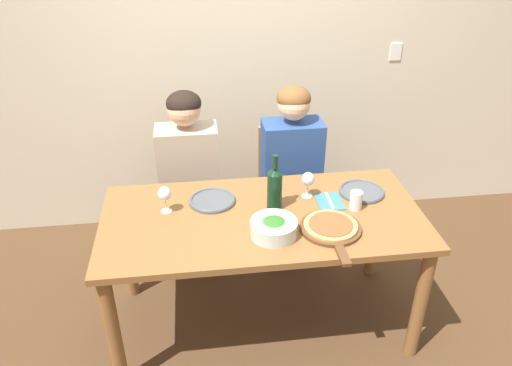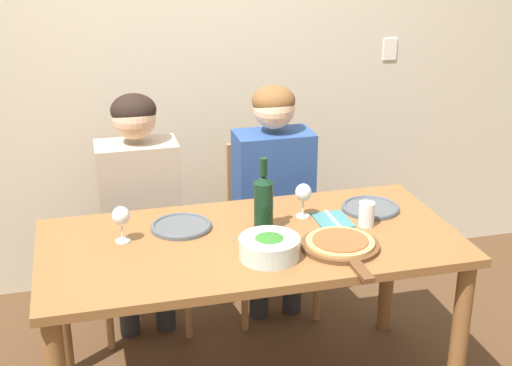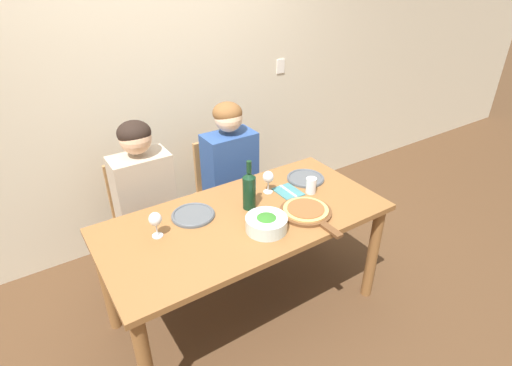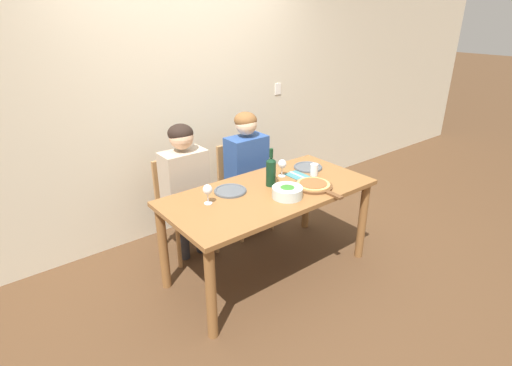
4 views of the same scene
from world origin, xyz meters
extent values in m
plane|color=#4C331E|center=(0.00, 0.00, 0.00)|extent=(40.00, 40.00, 0.00)
cube|color=beige|center=(0.00, 1.20, 1.35)|extent=(10.00, 0.05, 2.70)
cube|color=white|center=(1.10, 1.17, 1.25)|extent=(0.08, 0.01, 0.12)
cube|color=brown|center=(0.00, 0.00, 0.73)|extent=(1.68, 0.81, 0.04)
cylinder|color=brown|center=(-0.78, -0.34, 0.36)|extent=(0.07, 0.07, 0.72)
cylinder|color=brown|center=(0.78, -0.34, 0.36)|extent=(0.07, 0.07, 0.72)
cylinder|color=brown|center=(-0.78, 0.34, 0.36)|extent=(0.07, 0.07, 0.72)
cylinder|color=brown|center=(0.78, 0.34, 0.36)|extent=(0.07, 0.07, 0.72)
cube|color=#9E7042|center=(-0.38, 0.69, 0.42)|extent=(0.42, 0.42, 0.04)
cube|color=#9E7042|center=(-0.38, 0.89, 0.65)|extent=(0.38, 0.03, 0.43)
cylinder|color=#9E7042|center=(-0.57, 0.50, 0.20)|extent=(0.04, 0.04, 0.40)
cylinder|color=#9E7042|center=(-0.19, 0.50, 0.20)|extent=(0.04, 0.04, 0.40)
cylinder|color=#9E7042|center=(-0.57, 0.88, 0.20)|extent=(0.04, 0.04, 0.40)
cylinder|color=#9E7042|center=(-0.19, 0.88, 0.20)|extent=(0.04, 0.04, 0.40)
cube|color=#9E7042|center=(0.28, 0.69, 0.42)|extent=(0.42, 0.42, 0.04)
cube|color=#9E7042|center=(0.28, 0.89, 0.65)|extent=(0.38, 0.03, 0.43)
cylinder|color=#9E7042|center=(0.09, 0.50, 0.20)|extent=(0.04, 0.04, 0.40)
cylinder|color=#9E7042|center=(0.47, 0.50, 0.20)|extent=(0.04, 0.04, 0.40)
cylinder|color=#9E7042|center=(0.09, 0.88, 0.20)|extent=(0.04, 0.04, 0.40)
cylinder|color=#9E7042|center=(0.47, 0.88, 0.20)|extent=(0.04, 0.04, 0.40)
cylinder|color=#28282D|center=(-0.47, 0.61, 0.22)|extent=(0.10, 0.10, 0.43)
cylinder|color=#28282D|center=(-0.29, 0.61, 0.22)|extent=(0.10, 0.10, 0.43)
cube|color=tan|center=(-0.38, 0.67, 0.70)|extent=(0.38, 0.22, 0.54)
cylinder|color=tan|center=(-0.58, 0.43, 0.56)|extent=(0.07, 0.31, 0.14)
cylinder|color=tan|center=(-0.18, 0.43, 0.56)|extent=(0.07, 0.31, 0.14)
sphere|color=#DBAD89|center=(-0.38, 0.67, 1.09)|extent=(0.20, 0.20, 0.20)
ellipsoid|color=black|center=(-0.38, 0.68, 1.13)|extent=(0.21, 0.21, 0.15)
cylinder|color=#28282D|center=(0.19, 0.61, 0.22)|extent=(0.10, 0.10, 0.43)
cylinder|color=#28282D|center=(0.37, 0.61, 0.22)|extent=(0.10, 0.10, 0.43)
cube|color=navy|center=(0.28, 0.67, 0.70)|extent=(0.38, 0.22, 0.54)
cylinder|color=navy|center=(0.08, 0.43, 0.56)|extent=(0.07, 0.31, 0.14)
cylinder|color=navy|center=(0.48, 0.43, 0.56)|extent=(0.07, 0.31, 0.14)
sphere|color=beige|center=(0.28, 0.67, 1.09)|extent=(0.20, 0.20, 0.20)
ellipsoid|color=brown|center=(0.28, 0.68, 1.13)|extent=(0.21, 0.21, 0.15)
cylinder|color=black|center=(0.07, 0.07, 0.86)|extent=(0.08, 0.08, 0.21)
cone|color=black|center=(0.07, 0.07, 0.98)|extent=(0.08, 0.08, 0.03)
cylinder|color=black|center=(0.07, 0.07, 1.03)|extent=(0.03, 0.03, 0.07)
cylinder|color=silver|center=(0.03, -0.18, 0.79)|extent=(0.23, 0.23, 0.08)
ellipsoid|color=#2D6B23|center=(0.03, -0.18, 0.80)|extent=(0.19, 0.19, 0.09)
cylinder|color=#4C5156|center=(-0.25, 0.17, 0.76)|extent=(0.25, 0.25, 0.01)
torus|color=#4C5156|center=(-0.25, 0.17, 0.76)|extent=(0.25, 0.25, 0.02)
cylinder|color=#4C5156|center=(0.58, 0.15, 0.76)|extent=(0.25, 0.25, 0.01)
torus|color=#4C5156|center=(0.58, 0.15, 0.76)|extent=(0.25, 0.25, 0.02)
cylinder|color=brown|center=(0.32, -0.17, 0.76)|extent=(0.31, 0.31, 0.02)
cube|color=brown|center=(0.32, -0.39, 0.76)|extent=(0.04, 0.14, 0.02)
cylinder|color=tan|center=(0.32, -0.17, 0.78)|extent=(0.27, 0.27, 0.01)
cylinder|color=#AD4C28|center=(0.32, -0.17, 0.78)|extent=(0.22, 0.22, 0.01)
cylinder|color=silver|center=(-0.50, 0.10, 0.76)|extent=(0.06, 0.06, 0.01)
cylinder|color=silver|center=(-0.50, 0.10, 0.80)|extent=(0.01, 0.01, 0.07)
ellipsoid|color=silver|center=(-0.50, 0.10, 0.86)|extent=(0.07, 0.07, 0.08)
ellipsoid|color=maroon|center=(-0.50, 0.10, 0.85)|extent=(0.06, 0.06, 0.03)
cylinder|color=silver|center=(0.27, 0.15, 0.76)|extent=(0.06, 0.06, 0.01)
cylinder|color=silver|center=(0.27, 0.15, 0.80)|extent=(0.01, 0.01, 0.07)
ellipsoid|color=silver|center=(0.27, 0.15, 0.86)|extent=(0.07, 0.07, 0.08)
ellipsoid|color=maroon|center=(0.27, 0.15, 0.85)|extent=(0.06, 0.06, 0.03)
cylinder|color=silver|center=(0.50, 0.00, 0.80)|extent=(0.07, 0.07, 0.10)
cube|color=#387075|center=(0.38, 0.08, 0.76)|extent=(0.14, 0.18, 0.01)
cube|color=silver|center=(0.38, 0.08, 0.76)|extent=(0.01, 0.17, 0.01)
camera|label=1|loc=(-0.31, -2.14, 2.21)|focal=35.00mm
camera|label=2|loc=(-0.63, -2.51, 2.00)|focal=50.00mm
camera|label=3|loc=(-1.01, -1.65, 2.07)|focal=28.00mm
camera|label=4|loc=(-1.85, -2.17, 2.06)|focal=28.00mm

